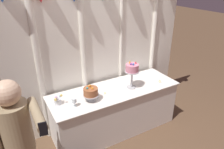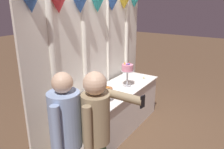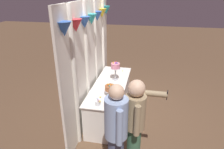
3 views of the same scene
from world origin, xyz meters
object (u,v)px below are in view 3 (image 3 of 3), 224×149
Objects in this scene: cake_table at (110,99)px; tealight_far_left at (110,88)px; cake_display_nearright at (115,67)px; tealight_near_left at (122,71)px; guest_man_dark_suit at (116,131)px; cake_display_nearleft at (110,88)px; wine_glass at (109,97)px; guest_man_pink_jacket at (135,123)px; flower_vase at (98,103)px.

tealight_far_left reaches higher than cake_table.
tealight_near_left is at bearing -9.97° from cake_display_nearright.
guest_man_dark_suit is at bearing -165.23° from tealight_far_left.
tealight_near_left is (1.20, -0.07, -0.12)m from cake_display_nearleft.
wine_glass is 0.98m from guest_man_dark_suit.
tealight_far_left is 0.02× the size of guest_man_dark_suit.
cake_display_nearright is (0.70, 0.02, 0.18)m from cake_display_nearleft.
guest_man_pink_jacket reaches higher than tealight_near_left.
cake_table is 0.68m from cake_display_nearleft.
cake_display_nearright is at bearing 170.03° from tealight_near_left.
cake_display_nearleft is 0.15× the size of guest_man_pink_jacket.
flower_vase reaches higher than wine_glass.
cake_table is 1.67m from guest_man_pink_jacket.
tealight_far_left is (0.68, -0.08, -0.05)m from flower_vase.
guest_man_dark_suit reaches higher than cake_display_nearleft.
cake_display_nearleft is 0.46m from flower_vase.
wine_glass is (-0.70, -0.12, 0.47)m from cake_table.
guest_man_pink_jacket is at bearing -160.69° from cake_display_nearright.
guest_man_dark_suit reaches higher than cake_table.
guest_man_dark_suit is at bearing -164.56° from cake_display_nearleft.
wine_glass is 3.42× the size of tealight_far_left.
flower_vase reaches higher than tealight_far_left.
cake_display_nearleft is at bearing -178.22° from cake_display_nearright.
guest_man_pink_jacket is at bearing -53.28° from guest_man_dark_suit.
flower_vase is 0.10× the size of guest_man_dark_suit.
tealight_far_left is at bearing -6.49° from flower_vase.
tealight_far_left is (0.25, 0.05, -0.12)m from cake_display_nearleft.
tealight_near_left is (0.50, -0.09, -0.30)m from cake_display_nearright.
cake_table is at bearing 24.60° from guest_man_pink_jacket.
tealight_near_left is (0.95, -0.12, 0.00)m from tealight_far_left.
cake_table is 0.44m from tealight_far_left.
wine_glass reaches higher than cake_table.
cake_display_nearright is at bearing -3.68° from tealight_far_left.
cake_table is 0.98m from flower_vase.
guest_man_dark_suit is (-1.43, -0.38, 0.10)m from tealight_far_left.
tealight_near_left is at bearing -3.17° from cake_display_nearleft.
flower_vase is (-0.18, 0.16, -0.03)m from wine_glass.
guest_man_pink_jacket is at bearing -167.02° from tealight_near_left.
cake_display_nearright is 0.98m from wine_glass.
wine_glass is 0.24m from flower_vase.
tealight_far_left is (0.50, 0.08, -0.08)m from wine_glass.
cake_display_nearleft is at bearing 6.45° from wine_glass.
cake_display_nearright is 9.65× the size of tealight_near_left.
cake_display_nearleft is at bearing -168.50° from tealight_far_left.
guest_man_pink_jacket is (0.18, -0.25, 0.03)m from guest_man_dark_suit.
cake_display_nearright is 2.70× the size of flower_vase.
flower_vase is (-0.43, 0.13, -0.07)m from cake_display_nearleft.
guest_man_dark_suit is at bearing -173.76° from tealight_near_left.
cake_display_nearleft reaches higher than tealight_far_left.
wine_glass is at bearing -41.70° from flower_vase.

